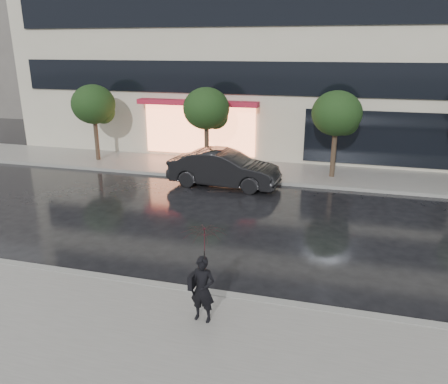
% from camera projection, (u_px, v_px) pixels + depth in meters
% --- Properties ---
extents(ground, '(120.00, 120.00, 0.00)m').
position_uv_depth(ground, '(203.00, 274.00, 11.67)').
color(ground, black).
rests_on(ground, ground).
extents(sidewalk_near, '(60.00, 4.50, 0.12)m').
position_uv_depth(sidewalk_near, '(153.00, 349.00, 8.67)').
color(sidewalk_near, slate).
rests_on(sidewalk_near, ground).
extents(sidewalk_far, '(60.00, 3.50, 0.12)m').
position_uv_depth(sidewalk_far, '(268.00, 171.00, 21.03)').
color(sidewalk_far, slate).
rests_on(sidewalk_far, ground).
extents(curb_near, '(60.00, 0.25, 0.14)m').
position_uv_depth(curb_near, '(191.00, 291.00, 10.73)').
color(curb_near, gray).
rests_on(curb_near, ground).
extents(curb_far, '(60.00, 0.25, 0.14)m').
position_uv_depth(curb_far, '(261.00, 182.00, 19.43)').
color(curb_far, gray).
rests_on(curb_far, ground).
extents(bg_building_left, '(14.00, 10.00, 12.00)m').
position_uv_depth(bg_building_left, '(1.00, 44.00, 40.51)').
color(bg_building_left, '#59544F').
rests_on(bg_building_left, ground).
extents(tree_far_west, '(2.20, 2.20, 3.99)m').
position_uv_depth(tree_far_west, '(95.00, 106.00, 22.14)').
color(tree_far_west, '#33261C').
rests_on(tree_far_west, ground).
extents(tree_mid_west, '(2.20, 2.20, 3.99)m').
position_uv_depth(tree_mid_west, '(208.00, 110.00, 20.65)').
color(tree_mid_west, '#33261C').
rests_on(tree_mid_west, ground).
extents(tree_mid_east, '(2.20, 2.20, 3.99)m').
position_uv_depth(tree_mid_east, '(338.00, 115.00, 19.16)').
color(tree_mid_east, '#33261C').
rests_on(tree_mid_east, ground).
extents(parked_car, '(4.87, 1.99, 1.57)m').
position_uv_depth(parked_car, '(224.00, 169.00, 18.79)').
color(parked_car, black).
rests_on(parked_car, ground).
extents(pedestrian_with_umbrella, '(1.00, 1.02, 2.20)m').
position_uv_depth(pedestrian_with_umbrella, '(204.00, 259.00, 9.05)').
color(pedestrian_with_umbrella, black).
rests_on(pedestrian_with_umbrella, sidewalk_near).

